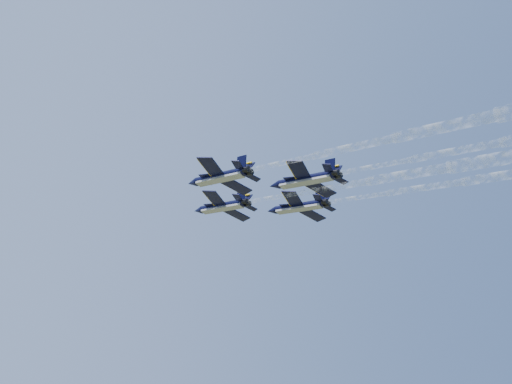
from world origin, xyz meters
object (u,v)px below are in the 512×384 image
jet_right (298,207)px  jet_slot (305,180)px  jet_lead (222,207)px  jet_left (219,177)px

jet_right → jet_slot: (-7.12, -13.38, 0.00)m
jet_lead → jet_right: size_ratio=1.00×
jet_left → jet_right: (21.10, 7.32, 0.00)m
jet_slot → jet_lead: bearing=88.0°
jet_lead → jet_right: bearing=-47.7°
jet_lead → jet_slot: (6.61, -20.65, 0.00)m
jet_left → jet_slot: 15.24m
jet_lead → jet_right: (13.73, -7.28, 0.00)m
jet_lead → jet_slot: bearing=-92.0°
jet_lead → jet_slot: same height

